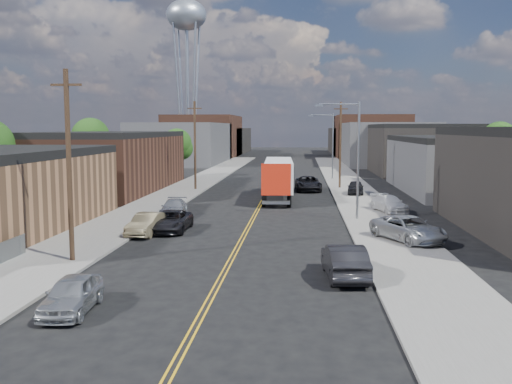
% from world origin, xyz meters
% --- Properties ---
extents(ground, '(260.00, 260.00, 0.00)m').
position_xyz_m(ground, '(0.00, 60.00, 0.00)').
color(ground, black).
rests_on(ground, ground).
extents(centerline, '(0.32, 120.00, 0.01)m').
position_xyz_m(centerline, '(0.00, 45.00, 0.01)').
color(centerline, gold).
rests_on(centerline, ground).
extents(sidewalk_left, '(5.00, 140.00, 0.15)m').
position_xyz_m(sidewalk_left, '(-9.50, 45.00, 0.07)').
color(sidewalk_left, slate).
rests_on(sidewalk_left, ground).
extents(sidewalk_right, '(5.00, 140.00, 0.15)m').
position_xyz_m(sidewalk_right, '(9.50, 45.00, 0.07)').
color(sidewalk_right, slate).
rests_on(sidewalk_right, ground).
extents(warehouse_brown, '(12.00, 26.00, 6.60)m').
position_xyz_m(warehouse_brown, '(-18.00, 44.00, 3.30)').
color(warehouse_brown, '#48281D').
rests_on(warehouse_brown, ground).
extents(industrial_right_b, '(14.00, 24.00, 6.10)m').
position_xyz_m(industrial_right_b, '(22.00, 46.00, 3.05)').
color(industrial_right_b, '#3E3E41').
rests_on(industrial_right_b, ground).
extents(industrial_right_c, '(14.00, 22.00, 7.60)m').
position_xyz_m(industrial_right_c, '(22.00, 72.00, 3.80)').
color(industrial_right_c, black).
rests_on(industrial_right_c, ground).
extents(skyline_left_a, '(16.00, 30.00, 8.00)m').
position_xyz_m(skyline_left_a, '(-20.00, 95.00, 4.00)').
color(skyline_left_a, '#3E3E41').
rests_on(skyline_left_a, ground).
extents(skyline_right_a, '(16.00, 30.00, 8.00)m').
position_xyz_m(skyline_right_a, '(20.00, 95.00, 4.00)').
color(skyline_right_a, '#3E3E41').
rests_on(skyline_right_a, ground).
extents(skyline_left_b, '(16.00, 26.00, 10.00)m').
position_xyz_m(skyline_left_b, '(-20.00, 120.00, 5.00)').
color(skyline_left_b, '#48281D').
rests_on(skyline_left_b, ground).
extents(skyline_right_b, '(16.00, 26.00, 10.00)m').
position_xyz_m(skyline_right_b, '(20.00, 120.00, 5.00)').
color(skyline_right_b, '#48281D').
rests_on(skyline_right_b, ground).
extents(skyline_left_c, '(16.00, 40.00, 7.00)m').
position_xyz_m(skyline_left_c, '(-20.00, 140.00, 3.50)').
color(skyline_left_c, black).
rests_on(skyline_left_c, ground).
extents(skyline_right_c, '(16.00, 40.00, 7.00)m').
position_xyz_m(skyline_right_c, '(20.00, 140.00, 3.50)').
color(skyline_right_c, black).
rests_on(skyline_right_c, ground).
extents(water_tower, '(9.00, 9.00, 36.90)m').
position_xyz_m(water_tower, '(-22.00, 110.00, 30.65)').
color(water_tower, gray).
rests_on(water_tower, ground).
extents(streetlight_near, '(3.39, 0.25, 9.00)m').
position_xyz_m(streetlight_near, '(7.60, 25.00, 5.33)').
color(streetlight_near, gray).
rests_on(streetlight_near, ground).
extents(streetlight_far, '(3.39, 0.25, 9.00)m').
position_xyz_m(streetlight_far, '(7.60, 60.00, 5.33)').
color(streetlight_far, gray).
rests_on(streetlight_far, ground).
extents(utility_pole_left_near, '(1.60, 0.26, 10.00)m').
position_xyz_m(utility_pole_left_near, '(-8.20, 10.00, 5.14)').
color(utility_pole_left_near, black).
rests_on(utility_pole_left_near, ground).
extents(utility_pole_left_far, '(1.60, 0.26, 10.00)m').
position_xyz_m(utility_pole_left_far, '(-8.20, 45.00, 5.14)').
color(utility_pole_left_far, black).
rests_on(utility_pole_left_far, ground).
extents(utility_pole_right, '(1.60, 0.26, 10.00)m').
position_xyz_m(utility_pole_right, '(8.20, 48.00, 5.14)').
color(utility_pole_right, black).
rests_on(utility_pole_right, ground).
extents(tree_left_mid, '(5.10, 5.04, 8.37)m').
position_xyz_m(tree_left_mid, '(-23.94, 55.00, 5.48)').
color(tree_left_mid, black).
rests_on(tree_left_mid, ground).
extents(tree_left_far, '(4.35, 4.20, 6.97)m').
position_xyz_m(tree_left_far, '(-13.94, 62.00, 4.57)').
color(tree_left_far, black).
rests_on(tree_left_far, ground).
extents(tree_right_far, '(4.85, 4.76, 7.91)m').
position_xyz_m(tree_right_far, '(30.06, 60.00, 5.18)').
color(tree_right_far, black).
rests_on(tree_right_far, ground).
extents(semi_truck, '(3.02, 15.16, 3.95)m').
position_xyz_m(semi_truck, '(1.55, 38.37, 2.25)').
color(semi_truck, silver).
rests_on(semi_truck, ground).
extents(car_left_a, '(1.89, 4.19, 1.40)m').
position_xyz_m(car_left_a, '(-5.00, 2.17, 0.70)').
color(car_left_a, '#AEB1B3').
rests_on(car_left_a, ground).
extents(car_left_b, '(1.98, 4.49, 1.43)m').
position_xyz_m(car_left_b, '(-6.40, 18.00, 0.72)').
color(car_left_b, '#7C6F51').
rests_on(car_left_b, ground).
extents(car_left_c, '(2.36, 5.11, 1.42)m').
position_xyz_m(car_left_c, '(-5.14, 19.38, 0.71)').
color(car_left_c, black).
rests_on(car_left_c, ground).
extents(car_left_d, '(2.27, 4.75, 1.34)m').
position_xyz_m(car_left_d, '(-6.40, 26.00, 0.67)').
color(car_left_d, '#AAADAF').
rests_on(car_left_d, ground).
extents(car_right_oncoming, '(2.09, 5.06, 1.63)m').
position_xyz_m(car_right_oncoming, '(5.78, 8.00, 0.81)').
color(car_right_oncoming, black).
rests_on(car_right_oncoming, ground).
extents(car_right_lot_a, '(4.67, 5.98, 1.51)m').
position_xyz_m(car_right_lot_a, '(10.30, 16.61, 0.90)').
color(car_right_lot_a, '#B9BCBE').
rests_on(car_right_lot_a, sidewalk_right).
extents(car_right_lot_b, '(2.99, 4.89, 1.32)m').
position_xyz_m(car_right_lot_b, '(11.00, 28.93, 0.81)').
color(car_right_lot_b, silver).
rests_on(car_right_lot_b, sidewalk_right).
extents(car_right_lot_c, '(2.01, 4.18, 1.38)m').
position_xyz_m(car_right_lot_c, '(9.42, 41.52, 0.84)').
color(car_right_lot_c, black).
rests_on(car_right_lot_c, sidewalk_right).
extents(car_ahead_truck, '(3.11, 6.08, 1.64)m').
position_xyz_m(car_ahead_truck, '(4.50, 45.38, 0.82)').
color(car_ahead_truck, black).
rests_on(car_ahead_truck, ground).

